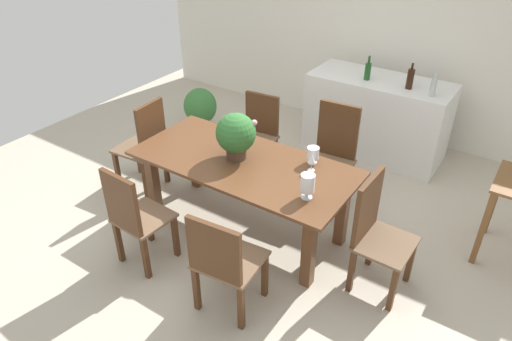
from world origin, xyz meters
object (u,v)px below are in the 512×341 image
Objects in this scene: dining_table at (243,174)px; chair_head_end at (146,143)px; chair_foot_end at (375,229)px; kitchen_counter at (376,117)px; chair_near_left at (134,215)px; flower_centerpiece at (236,135)px; potted_plant_floor at (200,107)px; chair_far_right at (333,150)px; wine_bottle_tall at (433,87)px; chair_far_left at (257,132)px; crystal_vase_left at (308,184)px; wine_bottle_clear at (368,71)px; wine_glass at (312,159)px; chair_near_right at (223,260)px; crystal_vase_center_near at (313,154)px; wine_bottle_green at (410,79)px.

dining_table is 1.26m from chair_head_end.
chair_foot_end is 2.27m from kitchen_counter.
chair_head_end is (-0.80, 0.93, 0.02)m from chair_near_left.
flower_centerpiece is (0.37, 0.94, 0.45)m from chair_near_left.
chair_head_end reaches higher than potted_plant_floor.
dining_table is at bearing -120.24° from chair_far_right.
chair_foot_end is 2.01m from wine_bottle_tall.
chair_far_right reaches higher than chair_far_left.
chair_near_left is at bearing -111.59° from flower_centerpiece.
crystal_vase_left is at bearing -79.91° from chair_far_right.
wine_bottle_clear is 0.47× the size of potted_plant_floor.
crystal_vase_left reaches higher than wine_glass.
chair_far_right is 1.07× the size of chair_near_left.
flower_centerpiece is at bearing -64.81° from chair_near_right.
wine_glass is at bearing -86.33° from kitchen_counter.
dining_table is 2.20m from potted_plant_floor.
crystal_vase_center_near is at bearing -108.45° from wine_bottle_tall.
potted_plant_floor is (-1.99, -0.63, -0.72)m from wine_bottle_clear.
chair_head_end is (-1.26, 0.01, -0.07)m from dining_table.
chair_near_left is 1.62m from crystal_vase_center_near.
crystal_vase_center_near is (0.62, 0.30, -0.14)m from flower_centerpiece.
chair_near_left is at bearing -118.13° from wine_bottle_tall.
kitchen_counter is at bearing 97.09° from crystal_vase_left.
crystal_vase_left is at bearing -115.39° from chair_near_right.
crystal_vase_center_near is 0.27× the size of potted_plant_floor.
chair_foot_end is 6.35× the size of wine_glass.
chair_near_left reaches higher than crystal_vase_center_near.
crystal_vase_left is 1.37× the size of crystal_vase_center_near.
chair_foot_end is at bearing -25.08° from potted_plant_floor.
wine_bottle_green is at bearing -101.69° from chair_near_right.
crystal_vase_center_near is 1.73m from wine_bottle_clear.
wine_bottle_clear is (0.78, 1.10, 0.54)m from chair_far_left.
crystal_vase_center_near is at bearing -87.42° from chair_far_right.
potted_plant_floor is (-2.13, 0.45, -0.24)m from chair_far_right.
crystal_vase_center_near is 0.57× the size of wine_bottle_clear.
chair_near_left is 3.08m from wine_bottle_clear.
chair_near_right is 0.57× the size of kitchen_counter.
chair_far_right is at bearing 114.12° from chair_head_end.
potted_plant_floor is (-2.75, -0.56, -0.72)m from wine_bottle_tall.
wine_bottle_green reaches higher than dining_table.
wine_bottle_tall is 0.86× the size of wine_bottle_green.
potted_plant_floor is (-2.48, -0.64, -0.73)m from wine_bottle_green.
crystal_vase_center_near is at bearing 25.77° from flower_centerpiece.
wine_bottle_green is (1.26, 1.10, 0.54)m from chair_far_left.
flower_centerpiece is 2.24m from wine_bottle_tall.
wine_bottle_clear is (0.77, 2.94, 0.51)m from chair_near_left.
flower_centerpiece is 0.26× the size of kitchen_counter.
flower_centerpiece is (1.17, 0.01, 0.44)m from chair_head_end.
wine_bottle_green is (-0.27, 0.08, 0.01)m from wine_bottle_tall.
crystal_vase_center_near is at bearing -125.70° from chair_near_left.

